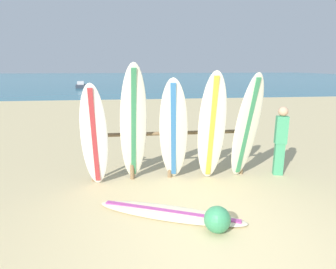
% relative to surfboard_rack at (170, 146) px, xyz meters
% --- Properties ---
extents(ground_plane, '(120.00, 120.00, 0.00)m').
position_rel_surfboard_rack_xyz_m(ground_plane, '(0.35, -2.72, -0.71)').
color(ground_plane, '#CCB784').
extents(ocean_water, '(120.00, 80.00, 0.01)m').
position_rel_surfboard_rack_xyz_m(ocean_water, '(0.35, 55.28, -0.70)').
color(ocean_water, teal).
rests_on(ocean_water, ground).
extents(surfboard_rack, '(3.38, 0.09, 1.15)m').
position_rel_surfboard_rack_xyz_m(surfboard_rack, '(0.00, 0.00, 0.00)').
color(surfboard_rack, olive).
rests_on(surfboard_rack, ground).
extents(surfboard_leaning_far_left, '(0.53, 0.63, 2.12)m').
position_rel_surfboard_rack_xyz_m(surfboard_leaning_far_left, '(-1.52, -0.41, 0.35)').
color(surfboard_leaning_far_left, white).
rests_on(surfboard_leaning_far_left, ground).
extents(surfboard_leaning_left, '(0.60, 0.81, 2.48)m').
position_rel_surfboard_rack_xyz_m(surfboard_leaning_left, '(-0.77, -0.26, 0.53)').
color(surfboard_leaning_left, white).
rests_on(surfboard_leaning_left, ground).
extents(surfboard_leaning_center_left, '(0.70, 0.97, 2.21)m').
position_rel_surfboard_rack_xyz_m(surfboard_leaning_center_left, '(0.02, -0.38, 0.40)').
color(surfboard_leaning_center_left, silver).
rests_on(surfboard_leaning_center_left, ground).
extents(surfboard_leaning_center, '(0.61, 0.73, 2.33)m').
position_rel_surfboard_rack_xyz_m(surfboard_leaning_center, '(0.80, -0.41, 0.46)').
color(surfboard_leaning_center, silver).
rests_on(surfboard_leaning_center, ground).
extents(surfboard_leaning_center_right, '(0.62, 0.76, 2.29)m').
position_rel_surfboard_rack_xyz_m(surfboard_leaning_center_right, '(1.55, -0.38, 0.44)').
color(surfboard_leaning_center_right, silver).
rests_on(surfboard_leaning_center_right, ground).
extents(surfboard_lying_on_sand, '(2.50, 1.47, 0.08)m').
position_rel_surfboard_rack_xyz_m(surfboard_lying_on_sand, '(-0.22, -1.63, -0.67)').
color(surfboard_lying_on_sand, beige).
rests_on(surfboard_lying_on_sand, ground).
extents(beachgoer_standing, '(0.28, 0.21, 1.55)m').
position_rel_surfboard_rack_xyz_m(beachgoer_standing, '(2.44, -0.15, 0.14)').
color(beachgoer_standing, '#3F9966').
rests_on(beachgoer_standing, ground).
extents(small_boat_offshore, '(1.38, 2.87, 0.71)m').
position_rel_surfboard_rack_xyz_m(small_boat_offshore, '(-6.41, 27.63, -0.45)').
color(small_boat_offshore, '#333842').
rests_on(small_boat_offshore, ocean_water).
extents(beach_ball, '(0.40, 0.40, 0.40)m').
position_rel_surfboard_rack_xyz_m(beach_ball, '(0.41, -2.21, -0.51)').
color(beach_ball, '#388C59').
rests_on(beach_ball, ground).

